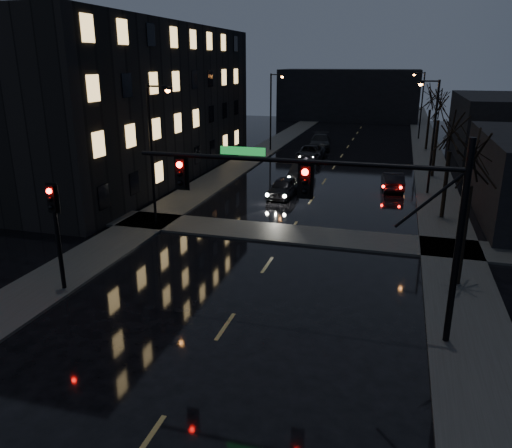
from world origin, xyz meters
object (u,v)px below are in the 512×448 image
Objects in this scene: oncoming_car_a at (283,188)px; oncoming_car_d at (320,141)px; lead_car at (393,181)px; oncoming_car_c at (311,153)px; oncoming_car_b at (302,171)px.

oncoming_car_d is (-0.73, 21.37, 0.11)m from oncoming_car_a.
oncoming_car_d reaches higher than lead_car.
lead_car is (7.40, 4.37, -0.01)m from oncoming_car_a.
oncoming_car_d is at bearing -70.62° from lead_car.
oncoming_car_a is 14.29m from oncoming_car_c.
oncoming_car_b is at bearing -93.87° from oncoming_car_d.
oncoming_car_a is 0.98× the size of lead_car.
lead_car is (7.97, -9.91, -0.05)m from oncoming_car_c.
oncoming_car_b reaches higher than lead_car.
oncoming_car_b is 0.82× the size of oncoming_car_d.
oncoming_car_b is at bearing -15.03° from lead_car.
oncoming_car_a is 5.48m from oncoming_car_b.
oncoming_car_c is (-0.86, 8.81, -0.01)m from oncoming_car_b.
oncoming_car_c is at bearing -57.41° from lead_car.
oncoming_car_a is 8.59m from lead_car.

